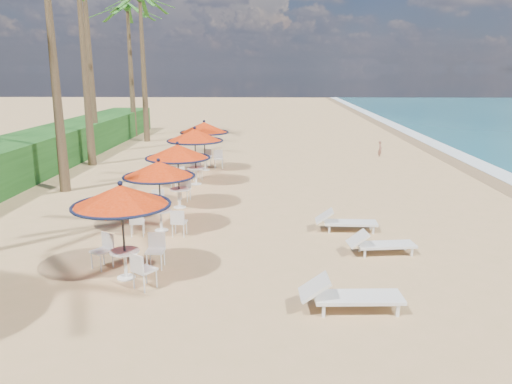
# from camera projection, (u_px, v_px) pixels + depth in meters

# --- Properties ---
(ground) EXTENTS (160.00, 160.00, 0.00)m
(ground) POSITION_uv_depth(u_px,v_px,m) (345.00, 284.00, 11.74)
(ground) COLOR tan
(ground) RESTS_ON ground
(wetsand_band) EXTENTS (1.40, 140.00, 0.02)m
(wetsand_band) POSITION_uv_depth(u_px,v_px,m) (510.00, 188.00, 21.19)
(wetsand_band) COLOR olive
(wetsand_band) RESTS_ON ground
(scrub_hedge) EXTENTS (3.00, 40.00, 1.80)m
(scrub_hedge) POSITION_uv_depth(u_px,v_px,m) (13.00, 161.00, 22.61)
(scrub_hedge) COLOR #194716
(scrub_hedge) RESTS_ON ground
(station_0) EXTENTS (2.32, 2.32, 2.42)m
(station_0) POSITION_uv_depth(u_px,v_px,m) (123.00, 207.00, 11.71)
(station_0) COLOR black
(station_0) RESTS_ON ground
(station_1) EXTENTS (2.21, 2.21, 2.31)m
(station_1) POSITION_uv_depth(u_px,v_px,m) (159.00, 176.00, 15.17)
(station_1) COLOR black
(station_1) RESTS_ON ground
(station_2) EXTENTS (2.33, 2.40, 2.44)m
(station_2) POSITION_uv_depth(u_px,v_px,m) (177.00, 157.00, 17.84)
(station_2) COLOR black
(station_2) RESTS_ON ground
(station_3) EXTENTS (2.45, 2.48, 2.55)m
(station_3) POSITION_uv_depth(u_px,v_px,m) (194.00, 140.00, 21.50)
(station_3) COLOR black
(station_3) RESTS_ON ground
(station_4) EXTENTS (2.41, 2.41, 2.51)m
(station_4) POSITION_uv_depth(u_px,v_px,m) (205.00, 132.00, 24.64)
(station_4) COLOR black
(station_4) RESTS_ON ground
(lounger_near) EXTENTS (2.18, 0.78, 0.77)m
(lounger_near) POSITION_uv_depth(u_px,v_px,m) (348.00, 295.00, 10.37)
(lounger_near) COLOR silver
(lounger_near) RESTS_ON ground
(lounger_mid) EXTENTS (1.91, 0.81, 0.67)m
(lounger_mid) POSITION_uv_depth(u_px,v_px,m) (379.00, 243.00, 13.59)
(lounger_mid) COLOR silver
(lounger_mid) RESTS_ON ground
(lounger_far) EXTENTS (1.92, 0.65, 0.68)m
(lounger_far) POSITION_uv_depth(u_px,v_px,m) (344.00, 221.00, 15.55)
(lounger_far) COLOR silver
(lounger_far) RESTS_ON ground
(palm_6) EXTENTS (5.00, 5.00, 9.79)m
(palm_6) POSITION_uv_depth(u_px,v_px,m) (140.00, 7.00, 32.92)
(palm_6) COLOR brown
(palm_6) RESTS_ON ground
(palm_7) EXTENTS (5.00, 5.00, 9.48)m
(palm_7) POSITION_uv_depth(u_px,v_px,m) (128.00, 16.00, 35.74)
(palm_7) COLOR brown
(palm_7) RESTS_ON ground
(person) EXTENTS (0.33, 0.41, 0.98)m
(person) POSITION_uv_depth(u_px,v_px,m) (380.00, 148.00, 28.70)
(person) COLOR #935E4B
(person) RESTS_ON ground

